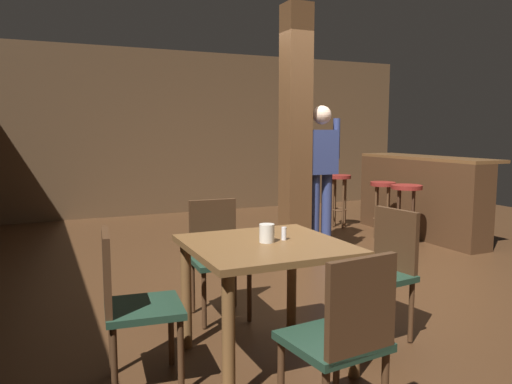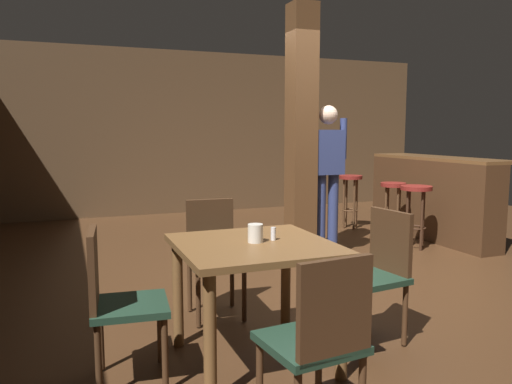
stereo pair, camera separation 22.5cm
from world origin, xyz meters
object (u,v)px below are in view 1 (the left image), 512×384
Objects in this scene: bar_counter at (420,196)px; chair_north at (217,251)px; chair_west at (130,300)px; standing_person at (321,169)px; bar_stool_mid at (383,197)px; bar_stool_far at (339,189)px; napkin_cup at (267,233)px; salt_shaker at (284,233)px; chair_south at (343,335)px; chair_east at (383,267)px; bar_stool_near at (406,200)px; dining_table at (265,263)px.

chair_north is at bearing -154.71° from bar_counter.
standing_person reaches higher than chair_west.
bar_counter is 0.54m from bar_stool_mid.
napkin_cup is at bearing -128.94° from bar_stool_far.
chair_north is at bearing 99.41° from salt_shaker.
bar_stool_far is (2.73, 3.51, -0.22)m from salt_shaker.
napkin_cup is 2.75m from standing_person.
chair_south is at bearing -90.11° from chair_north.
salt_shaker is (0.15, 0.89, 0.29)m from chair_south.
bar_counter is 1.19m from bar_stool_far.
chair_south is 1.18× the size of bar_stool_mid.
chair_south is at bearing -99.34° from salt_shaker.
bar_stool_near is (2.01, 2.11, 0.08)m from chair_east.
bar_stool_near is (-0.60, -0.42, 0.03)m from bar_counter.
chair_north reaches higher than bar_stool_mid.
chair_south is 4.63m from bar_stool_mid.
bar_stool_near is at bearing 45.63° from chair_south.
bar_counter is at bearing 36.80° from salt_shaker.
chair_west is at bearing -133.62° from chair_north.
bar_counter reaches higher than chair_south.
salt_shaker is 2.67m from standing_person.
standing_person is at bearing 36.92° from chair_north.
dining_table is 1.23× the size of bar_stool_mid.
standing_person is at bearing 40.29° from chair_west.
bar_stool_far is (2.87, 4.40, 0.07)m from chair_south.
chair_north is at bearing -143.08° from standing_person.
chair_south is 5.26m from bar_stool_far.
napkin_cup is 0.15× the size of bar_stool_near.
standing_person is at bearing -168.36° from bar_counter.
chair_west is at bearing 179.95° from salt_shaker.
salt_shaker reaches higher than bar_stool_near.
bar_counter is (4.33, 2.52, 0.05)m from chair_west.
chair_east reaches higher than bar_stool_far.
chair_west is 1.00× the size of chair_north.
chair_south is 7.87× the size of napkin_cup.
chair_east is 1.26m from chair_north.
chair_north is at bearing -149.10° from bar_stool_mid.
chair_west is (-1.72, 0.02, 0.00)m from chair_east.
chair_west is 4.63m from bar_stool_mid.
bar_stool_far is (2.86, 3.54, -0.05)m from dining_table.
chair_west is at bearing -139.71° from standing_person.
chair_west and chair_north have the same top height.
bar_counter is (2.60, 2.53, 0.05)m from chair_east.
standing_person is 2.19× the size of bar_stool_far.
bar_stool_mid is 0.88m from bar_stool_far.
chair_east is at bearing -1.37° from salt_shaker.
chair_south is 1.14× the size of bar_stool_far.
chair_east is 1.15× the size of bar_stool_near.
dining_table is 1.04× the size of chair_west.
standing_person reaches higher than bar_counter.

